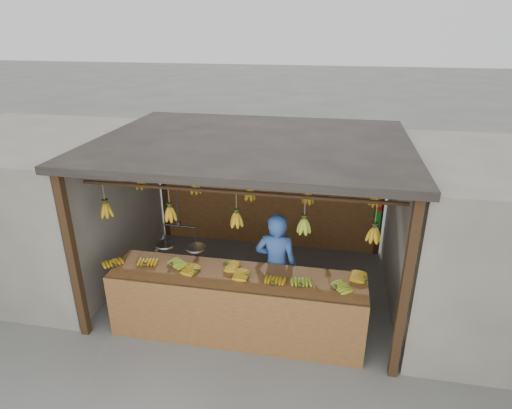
# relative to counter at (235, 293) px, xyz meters

# --- Properties ---
(ground) EXTENTS (80.00, 80.00, 0.00)m
(ground) POSITION_rel_counter_xyz_m (-0.01, 1.23, -0.71)
(ground) COLOR #5B5B57
(stall) EXTENTS (4.30, 3.30, 2.40)m
(stall) POSITION_rel_counter_xyz_m (-0.01, 1.55, 1.26)
(stall) COLOR black
(stall) RESTS_ON ground
(neighbor_left) EXTENTS (3.00, 3.00, 2.30)m
(neighbor_left) POSITION_rel_counter_xyz_m (-3.61, 1.23, 0.44)
(neighbor_left) COLOR slate
(neighbor_left) RESTS_ON ground
(counter) EXTENTS (3.52, 0.75, 0.96)m
(counter) POSITION_rel_counter_xyz_m (0.00, 0.00, 0.00)
(counter) COLOR brown
(counter) RESTS_ON ground
(hanging_bananas) EXTENTS (3.62, 2.24, 0.38)m
(hanging_bananas) POSITION_rel_counter_xyz_m (-0.03, 1.22, 0.91)
(hanging_bananas) COLOR #B18212
(hanging_bananas) RESTS_ON ground
(balance_scale) EXTENTS (0.67, 0.26, 0.83)m
(balance_scale) POSITION_rel_counter_xyz_m (-0.77, 0.23, 0.53)
(balance_scale) COLOR black
(balance_scale) RESTS_ON ground
(vendor) EXTENTS (0.58, 0.38, 1.58)m
(vendor) POSITION_rel_counter_xyz_m (0.44, 0.63, 0.08)
(vendor) COLOR #3359A5
(vendor) RESTS_ON ground
(bag_bundles) EXTENTS (0.08, 0.26, 1.22)m
(bag_bundles) POSITION_rel_counter_xyz_m (1.93, 2.58, 0.27)
(bag_bundles) COLOR yellow
(bag_bundles) RESTS_ON ground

